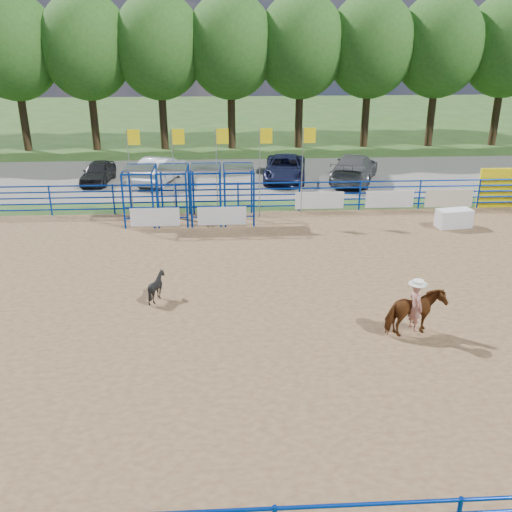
% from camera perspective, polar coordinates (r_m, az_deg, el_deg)
% --- Properties ---
extents(ground, '(120.00, 120.00, 0.00)m').
position_cam_1_polar(ground, '(18.83, -0.88, -4.83)').
color(ground, '#395A24').
rests_on(ground, ground).
extents(arena_dirt, '(30.00, 20.00, 0.02)m').
position_cam_1_polar(arena_dirt, '(18.83, -0.88, -4.81)').
color(arena_dirt, olive).
rests_on(arena_dirt, ground).
extents(gravel_strip, '(40.00, 10.00, 0.01)m').
position_cam_1_polar(gravel_strip, '(34.85, -2.13, 7.88)').
color(gravel_strip, slate).
rests_on(gravel_strip, ground).
extents(announcer_table, '(1.63, 0.94, 0.82)m').
position_cam_1_polar(announcer_table, '(27.33, 19.18, 3.58)').
color(announcer_table, silver).
rests_on(announcer_table, arena_dirt).
extents(horse_and_rider, '(1.86, 1.21, 2.49)m').
position_cam_1_polar(horse_and_rider, '(17.25, 15.63, -5.06)').
color(horse_and_rider, '#603113').
rests_on(horse_and_rider, arena_dirt).
extents(calf, '(1.10, 1.06, 0.94)m').
position_cam_1_polar(calf, '(19.19, -9.89, -3.02)').
color(calf, black).
rests_on(calf, arena_dirt).
extents(car_a, '(1.72, 3.75, 1.25)m').
position_cam_1_polar(car_a, '(34.66, -15.51, 8.08)').
color(car_a, black).
rests_on(car_a, gravel_strip).
extents(car_b, '(2.83, 4.81, 1.50)m').
position_cam_1_polar(car_b, '(34.04, -9.59, 8.55)').
color(car_b, '#9C9FA5').
rests_on(car_b, gravel_strip).
extents(car_c, '(3.05, 5.38, 1.42)m').
position_cam_1_polar(car_c, '(34.05, 2.91, 8.76)').
color(car_c, '#151935').
rests_on(car_c, gravel_strip).
extents(car_d, '(4.08, 5.93, 1.59)m').
position_cam_1_polar(car_d, '(34.18, 9.81, 8.67)').
color(car_d, '#515154').
rests_on(car_d, gravel_strip).
extents(perimeter_fence, '(30.10, 20.10, 1.50)m').
position_cam_1_polar(perimeter_fence, '(18.50, -0.89, -2.76)').
color(perimeter_fence, '#072E9F').
rests_on(perimeter_fence, ground).
extents(chute_assembly, '(19.32, 2.41, 4.20)m').
position_cam_1_polar(chute_assembly, '(26.66, -5.85, 6.13)').
color(chute_assembly, '#072E9F').
rests_on(chute_assembly, ground).
extents(treeline, '(56.40, 6.40, 11.24)m').
position_cam_1_polar(treeline, '(42.81, -2.59, 20.69)').
color(treeline, '#3F2B19').
rests_on(treeline, ground).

